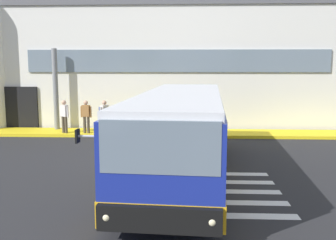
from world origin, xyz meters
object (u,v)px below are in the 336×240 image
(passenger_by_doorway, at_px, (86,115))
(passenger_at_curb_edge, at_px, (104,114))
(entry_support_column, at_px, (56,89))
(passenger_near_column, at_px, (64,115))
(bus_main_foreground, at_px, (181,134))

(passenger_by_doorway, distance_m, passenger_at_curb_edge, 0.91)
(entry_support_column, xyz_separation_m, passenger_near_column, (0.80, -1.19, -1.22))
(bus_main_foreground, xyz_separation_m, passenger_by_doorway, (-4.89, 6.54, -0.25))
(passenger_near_column, xyz_separation_m, passenger_by_doorway, (1.12, -0.00, 0.00))
(entry_support_column, xyz_separation_m, passenger_by_doorway, (1.92, -1.20, -1.22))
(bus_main_foreground, height_order, passenger_at_curb_edge, bus_main_foreground)
(entry_support_column, height_order, passenger_by_doorway, entry_support_column)
(passenger_by_doorway, bearing_deg, entry_support_column, 148.10)
(bus_main_foreground, distance_m, passenger_by_doorway, 8.17)
(entry_support_column, xyz_separation_m, bus_main_foreground, (6.81, -7.73, -0.97))
(passenger_at_curb_edge, bearing_deg, passenger_by_doorway, -176.69)
(passenger_by_doorway, relative_size, passenger_at_curb_edge, 1.00)
(entry_support_column, bearing_deg, bus_main_foreground, -48.64)
(bus_main_foreground, relative_size, passenger_at_curb_edge, 6.68)
(passenger_near_column, height_order, passenger_at_curb_edge, same)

